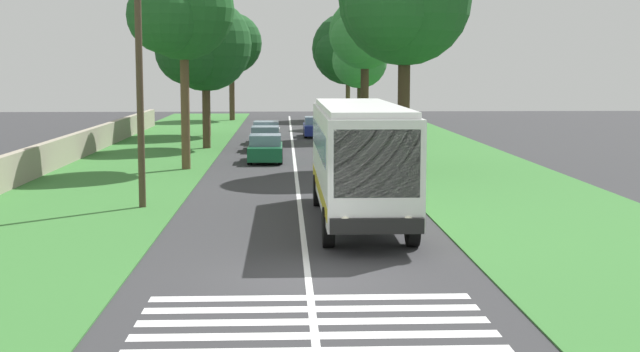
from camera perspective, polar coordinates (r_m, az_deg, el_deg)
The scene contains 20 objects.
ground at distance 20.78m, azimuth -0.76°, elevation -6.56°, with size 160.00×160.00×0.00m, color #333335.
grass_verge_left at distance 36.34m, azimuth -14.47°, elevation -0.93°, with size 120.00×8.00×0.04m, color #387533.
grass_verge_right at distance 36.59m, azimuth 11.52°, elevation -0.80°, with size 120.00×8.00×0.04m, color #387533.
centre_line at distance 35.53m, azimuth -1.43°, elevation -0.91°, with size 110.00×0.16×0.01m, color silver.
coach_bus at distance 27.96m, azimuth 2.50°, elevation 1.38°, with size 11.16×2.62×3.73m.
zebra_crossing at distance 17.32m, azimuth -0.44°, elevation -9.31°, with size 4.05×6.80×0.01m.
trailing_car_0 at distance 46.34m, azimuth -3.52°, elevation 1.74°, with size 4.30×1.78×1.43m.
trailing_car_1 at distance 52.89m, azimuth -3.52°, elevation 2.38°, with size 4.30×1.78×1.43m.
trailing_car_2 at distance 57.93m, azimuth -3.46°, elevation 2.77°, with size 4.30×1.78×1.43m.
trailing_car_3 at distance 63.28m, azimuth -0.25°, elevation 3.14°, with size 4.30×1.78×1.43m.
roadside_tree_left_0 at distance 42.92m, azimuth -8.98°, elevation 10.30°, with size 5.92×4.86×9.96m.
roadside_tree_left_1 at distance 64.16m, azimuth -7.52°, elevation 8.11°, with size 7.92×6.48×9.62m.
roadside_tree_left_2 at distance 54.08m, azimuth -7.57°, elevation 8.19°, with size 6.82×5.60×9.02m.
roadside_tree_left_3 at distance 83.46m, azimuth -5.78°, elevation 8.34°, with size 6.92×5.63×9.91m.
roadside_tree_right_0 at distance 83.58m, azimuth 1.69°, elevation 8.04°, with size 8.02×6.72×9.97m.
roadside_tree_right_1 at distance 42.61m, azimuth 5.23°, elevation 10.99°, with size 7.45×6.25×11.16m.
roadside_tree_right_2 at distance 72.53m, azimuth 2.45°, elevation 7.30°, with size 5.33×4.49×7.67m.
roadside_tree_right_3 at distance 61.60m, azimuth 2.76°, elevation 8.96°, with size 6.21×4.95×9.67m.
utility_pole at distance 31.26m, azimuth -11.49°, elevation 6.25°, with size 0.24×1.40×8.73m.
roadside_wall at distance 41.89m, azimuth -17.62°, elevation 0.96°, with size 70.00×0.40×1.38m, color #9E937F.
Camera 1 is at (-20.20, 0.54, 4.85)m, focal length 49.96 mm.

